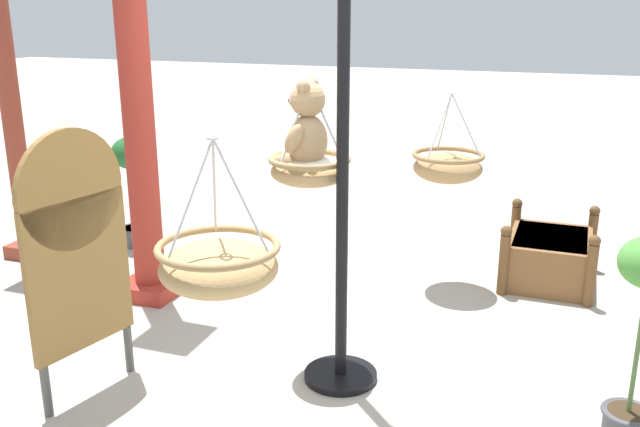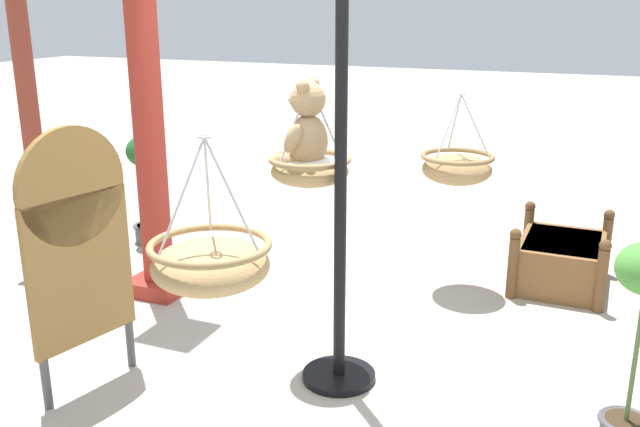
{
  "view_description": "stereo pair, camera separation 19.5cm",
  "coord_description": "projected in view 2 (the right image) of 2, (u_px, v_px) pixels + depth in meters",
  "views": [
    {
      "loc": [
        -3.72,
        -1.29,
        2.18
      ],
      "look_at": [
        -0.0,
        0.04,
        0.98
      ],
      "focal_mm": 39.07,
      "sensor_mm": 36.0,
      "label": 1
    },
    {
      "loc": [
        -3.65,
        -1.47,
        2.18
      ],
      "look_at": [
        -0.0,
        0.04,
        0.98
      ],
      "focal_mm": 39.07,
      "sensor_mm": 36.0,
      "label": 2
    }
  ],
  "objects": [
    {
      "name": "ground_plane",
      "position": [
        326.0,
        362.0,
        4.4
      ],
      "size": [
        40.0,
        40.0,
        0.0
      ],
      "primitive_type": "plane",
      "color": "#A8A093"
    },
    {
      "name": "display_pole_central",
      "position": [
        340.0,
        265.0,
        3.99
      ],
      "size": [
        0.44,
        0.44,
        2.39
      ],
      "color": "black",
      "rests_on": "ground"
    },
    {
      "name": "greenhouse_pillar_right",
      "position": [
        27.0,
        92.0,
        5.94
      ],
      "size": [
        0.32,
        0.32,
        2.99
      ],
      "color": "brown",
      "rests_on": "ground"
    },
    {
      "name": "hanging_basket_with_teddy",
      "position": [
        310.0,
        168.0,
        4.06
      ],
      "size": [
        0.49,
        0.49,
        0.6
      ],
      "color": "tan"
    },
    {
      "name": "hanging_basket_left_high",
      "position": [
        211.0,
        263.0,
        3.32
      ],
      "size": [
        0.59,
        0.59,
        0.75
      ],
      "color": "tan"
    },
    {
      "name": "potted_plant_fern_front",
      "position": [
        147.0,
        180.0,
        6.44
      ],
      "size": [
        0.34,
        0.34,
        1.02
      ],
      "color": "#4C4C51",
      "rests_on": "ground"
    },
    {
      "name": "potted_plant_bushy_green",
      "position": [
        639.0,
        334.0,
        3.33
      ],
      "size": [
        0.3,
        0.3,
        1.12
      ],
      "color": "#4C4C51",
      "rests_on": "ground"
    },
    {
      "name": "greenhouse_pillar_left",
      "position": [
        147.0,
        103.0,
        5.04
      ],
      "size": [
        0.44,
        0.44,
        3.07
      ],
      "color": "#9E2D23",
      "rests_on": "ground"
    },
    {
      "name": "hanging_basket_right_low",
      "position": [
        457.0,
        167.0,
        5.29
      ],
      "size": [
        0.55,
        0.55,
        0.69
      ],
      "color": "#A37F51"
    },
    {
      "name": "display_sign_board",
      "position": [
        77.0,
        239.0,
        3.86
      ],
      "size": [
        0.66,
        0.19,
        1.55
      ],
      "color": "olive",
      "rests_on": "ground"
    },
    {
      "name": "teddy_bear",
      "position": [
        306.0,
        130.0,
        4.01
      ],
      "size": [
        0.36,
        0.31,
        0.52
      ],
      "color": "tan"
    },
    {
      "name": "wooden_planter_box",
      "position": [
        561.0,
        260.0,
        5.53
      ],
      "size": [
        0.91,
        0.73,
        0.56
      ],
      "color": "brown",
      "rests_on": "ground"
    }
  ]
}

